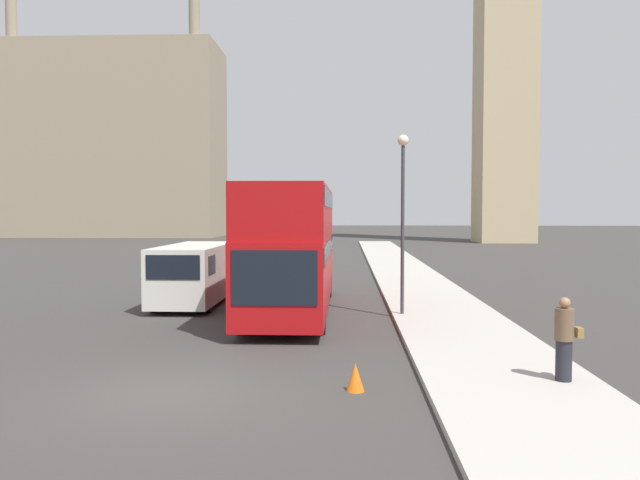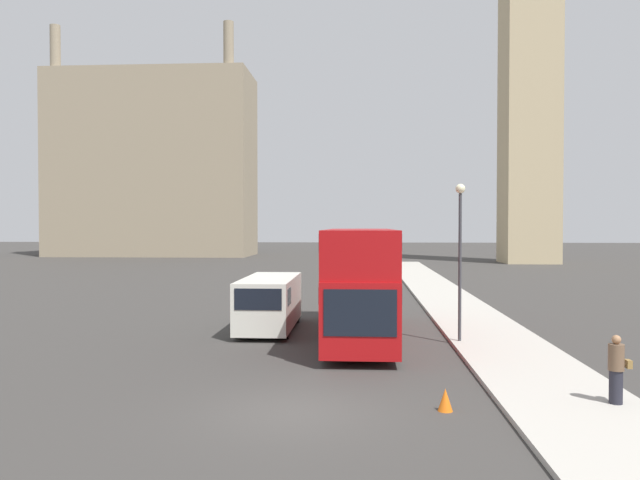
% 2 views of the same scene
% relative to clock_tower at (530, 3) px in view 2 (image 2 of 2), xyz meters
% --- Properties ---
extents(ground_plane, '(300.00, 300.00, 0.00)m').
position_rel_clock_tower_xyz_m(ground_plane, '(-21.74, -61.22, -30.86)').
color(ground_plane, '#383533').
extents(sidewalk_strip, '(3.57, 120.00, 0.15)m').
position_rel_clock_tower_xyz_m(sidewalk_strip, '(-14.95, -61.22, -30.79)').
color(sidewalk_strip, '#ADA89E').
rests_on(sidewalk_strip, ground_plane).
extents(clock_tower, '(6.66, 6.83, 60.16)m').
position_rel_clock_tower_xyz_m(clock_tower, '(0.00, 0.00, 0.00)').
color(clock_tower, tan).
rests_on(clock_tower, ground_plane).
extents(building_block_distant, '(29.22, 11.95, 32.82)m').
position_rel_clock_tower_xyz_m(building_block_distant, '(-50.83, 15.21, -17.37)').
color(building_block_distant, gray).
rests_on(building_block_distant, ground_plane).
extents(red_double_decker_bus, '(2.60, 11.14, 4.32)m').
position_rel_clock_tower_xyz_m(red_double_decker_bus, '(-20.15, -51.37, -28.44)').
color(red_double_decker_bus, '#A80F11').
rests_on(red_double_decker_bus, ground_plane).
extents(white_van, '(2.17, 6.19, 2.25)m').
position_rel_clock_tower_xyz_m(white_van, '(-24.02, -49.69, -29.65)').
color(white_van, silver).
rests_on(white_van, ground_plane).
extents(pedestrian, '(0.53, 0.37, 1.67)m').
position_rel_clock_tower_xyz_m(pedestrian, '(-13.94, -60.58, -29.88)').
color(pedestrian, '#23232D').
rests_on(pedestrian, sidewalk_strip).
extents(street_lamp, '(0.36, 0.36, 5.88)m').
position_rel_clock_tower_xyz_m(street_lamp, '(-16.42, -52.47, -26.86)').
color(street_lamp, '#38383D').
rests_on(street_lamp, sidewalk_strip).
extents(traffic_cone, '(0.36, 0.36, 0.55)m').
position_rel_clock_tower_xyz_m(traffic_cone, '(-18.10, -60.96, -30.59)').
color(traffic_cone, orange).
rests_on(traffic_cone, ground_plane).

